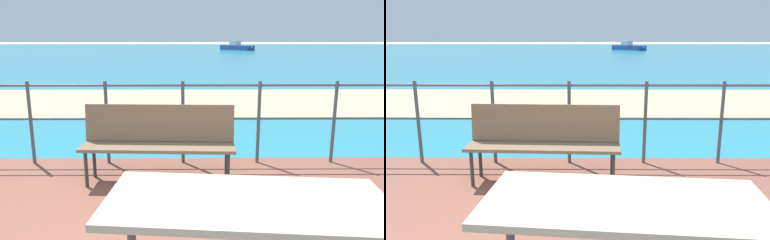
# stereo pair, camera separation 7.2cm
# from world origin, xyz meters

# --- Properties ---
(sea_water) EXTENTS (90.00, 90.00, 0.01)m
(sea_water) POSITION_xyz_m (0.00, 40.00, 0.01)
(sea_water) COLOR teal
(sea_water) RESTS_ON ground
(beach_strip) EXTENTS (54.02, 4.47, 0.01)m
(beach_strip) POSITION_xyz_m (0.00, 7.50, 0.01)
(beach_strip) COLOR tan
(beach_strip) RESTS_ON ground
(picnic_table) EXTENTS (1.63, 1.52, 0.79)m
(picnic_table) POSITION_xyz_m (0.38, -0.41, 0.64)
(picnic_table) COLOR tan
(picnic_table) RESTS_ON patio_paving
(park_bench) EXTENTS (1.74, 0.49, 0.87)m
(park_bench) POSITION_xyz_m (-0.27, 1.81, 0.58)
(park_bench) COLOR #7A6047
(park_bench) RESTS_ON patio_paving
(railing_fence) EXTENTS (5.94, 0.04, 1.09)m
(railing_fence) POSITION_xyz_m (0.00, 2.41, 0.73)
(railing_fence) COLOR #4C5156
(railing_fence) RESTS_ON patio_paving
(boat_near) EXTENTS (4.16, 4.91, 1.21)m
(boat_near) POSITION_xyz_m (6.40, 46.29, 0.40)
(boat_near) COLOR #2D478C
(boat_near) RESTS_ON sea_water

